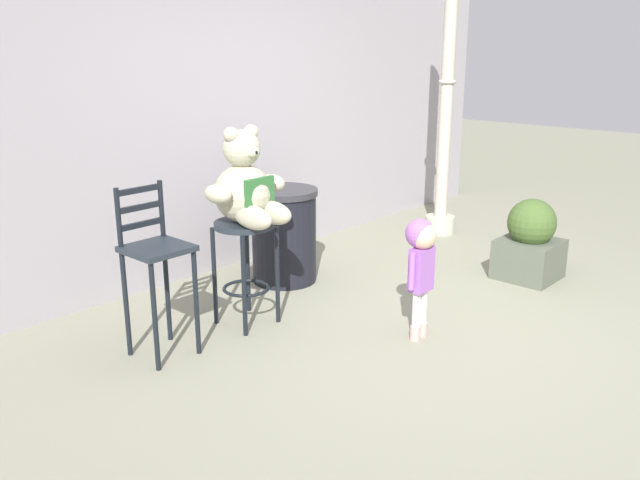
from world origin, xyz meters
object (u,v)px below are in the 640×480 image
(bar_stool_with_teddy, at_px, (245,250))
(trash_bin, at_px, (284,235))
(teddy_bear, at_px, (246,188))
(lamppost, at_px, (445,133))
(planter_with_shrub, at_px, (530,242))
(child_walking, at_px, (421,253))
(bar_chair_empty, at_px, (156,260))

(bar_stool_with_teddy, xyz_separation_m, trash_bin, (0.81, 0.43, -0.15))
(bar_stool_with_teddy, relative_size, trash_bin, 0.95)
(bar_stool_with_teddy, bearing_deg, trash_bin, 28.03)
(bar_stool_with_teddy, bearing_deg, teddy_bear, -90.00)
(lamppost, xyz_separation_m, planter_with_shrub, (-0.71, -1.33, -0.74))
(teddy_bear, xyz_separation_m, child_walking, (0.61, -1.02, -0.39))
(child_walking, height_order, trash_bin, child_walking)
(lamppost, bearing_deg, bar_chair_empty, -176.62)
(teddy_bear, distance_m, trash_bin, 1.11)
(planter_with_shrub, bearing_deg, bar_chair_empty, 159.38)
(bar_stool_with_teddy, relative_size, bar_chair_empty, 0.68)
(bar_stool_with_teddy, distance_m, planter_with_shrub, 2.50)
(planter_with_shrub, bearing_deg, bar_stool_with_teddy, 154.64)
(child_walking, bearing_deg, lamppost, 88.24)
(teddy_bear, xyz_separation_m, bar_chair_empty, (-0.70, 0.08, -0.36))
(teddy_bear, distance_m, planter_with_shrub, 2.57)
(bar_stool_with_teddy, xyz_separation_m, child_walking, (0.61, -1.05, 0.06))
(child_walking, distance_m, planter_with_shrub, 1.67)
(child_walking, relative_size, planter_with_shrub, 1.21)
(lamppost, relative_size, bar_chair_empty, 2.45)
(bar_chair_empty, height_order, planter_with_shrub, bar_chair_empty)
(bar_chair_empty, bearing_deg, child_walking, -39.99)
(bar_stool_with_teddy, height_order, lamppost, lamppost)
(bar_stool_with_teddy, height_order, child_walking, child_walking)
(trash_bin, xyz_separation_m, bar_chair_empty, (-1.51, -0.39, 0.24))
(lamppost, bearing_deg, teddy_bear, -174.37)
(child_walking, distance_m, bar_chair_empty, 1.71)
(trash_bin, distance_m, lamppost, 2.25)
(child_walking, xyz_separation_m, lamppost, (2.35, 1.31, 0.45))
(child_walking, distance_m, trash_bin, 1.51)
(bar_stool_with_teddy, distance_m, bar_chair_empty, 0.71)
(bar_stool_with_teddy, distance_m, teddy_bear, 0.45)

